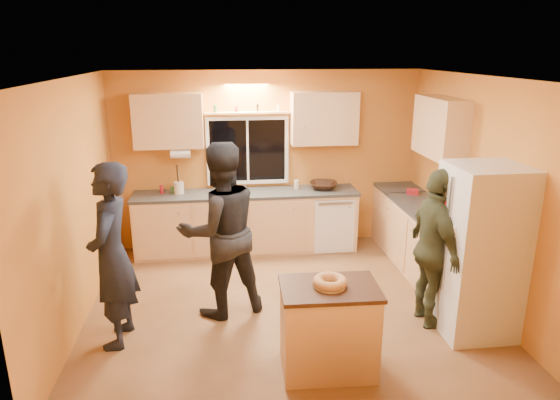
{
  "coord_description": "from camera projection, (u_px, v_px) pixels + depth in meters",
  "views": [
    {
      "loc": [
        -0.71,
        -5.22,
        2.88
      ],
      "look_at": [
        -0.02,
        0.4,
        1.16
      ],
      "focal_mm": 32.0,
      "sensor_mm": 36.0,
      "label": 1
    }
  ],
  "objects": [
    {
      "name": "utensil_crock",
      "position": [
        179.0,
        188.0,
        7.1
      ],
      "size": [
        0.14,
        0.14,
        0.17
      ],
      "primitive_type": "cylinder",
      "color": "beige",
      "rests_on": "back_counter"
    },
    {
      "name": "person_right",
      "position": [
        435.0,
        249.0,
        5.24
      ],
      "size": [
        0.43,
        1.02,
        1.73
      ],
      "primitive_type": "imported",
      "rotation": [
        0.0,
        0.0,
        1.58
      ],
      "color": "#353B26",
      "rests_on": "ground"
    },
    {
      "name": "bundt_pastry",
      "position": [
        330.0,
        282.0,
        4.43
      ],
      "size": [
        0.31,
        0.31,
        0.09
      ],
      "primitive_type": "torus",
      "color": "#BB804C",
      "rests_on": "island"
    },
    {
      "name": "island",
      "position": [
        328.0,
        328.0,
        4.56
      ],
      "size": [
        0.9,
        0.63,
        0.85
      ],
      "rotation": [
        0.0,
        0.0,
        -0.04
      ],
      "color": "#E3A877",
      "rests_on": "ground"
    },
    {
      "name": "red_box",
      "position": [
        413.0,
        192.0,
        7.08
      ],
      "size": [
        0.19,
        0.17,
        0.07
      ],
      "primitive_type": "cube",
      "rotation": [
        0.0,
        0.0,
        -0.36
      ],
      "color": "#A81921",
      "rests_on": "right_counter"
    },
    {
      "name": "right_counter",
      "position": [
        430.0,
        245.0,
        6.46
      ],
      "size": [
        0.62,
        1.84,
        0.9
      ],
      "color": "#E3A877",
      "rests_on": "ground"
    },
    {
      "name": "potted_plant",
      "position": [
        457.0,
        222.0,
        5.52
      ],
      "size": [
        0.29,
        0.26,
        0.28
      ],
      "primitive_type": "imported",
      "rotation": [
        0.0,
        0.0,
        0.19
      ],
      "color": "gray",
      "rests_on": "right_counter"
    },
    {
      "name": "refrigerator",
      "position": [
        480.0,
        252.0,
        5.08
      ],
      "size": [
        0.72,
        0.7,
        1.8
      ],
      "primitive_type": "cube",
      "color": "silver",
      "rests_on": "ground"
    },
    {
      "name": "room_shell",
      "position": [
        292.0,
        162.0,
        5.82
      ],
      "size": [
        4.54,
        4.04,
        2.61
      ],
      "color": "orange",
      "rests_on": "ground"
    },
    {
      "name": "person_left",
      "position": [
        112.0,
        256.0,
        4.88
      ],
      "size": [
        0.49,
        0.71,
        1.88
      ],
      "primitive_type": "imported",
      "rotation": [
        0.0,
        0.0,
        -1.63
      ],
      "color": "black",
      "rests_on": "ground"
    },
    {
      "name": "back_counter",
      "position": [
        271.0,
        220.0,
        7.37
      ],
      "size": [
        4.23,
        0.62,
        0.9
      ],
      "color": "#E3A877",
      "rests_on": "ground"
    },
    {
      "name": "mixing_bowl",
      "position": [
        323.0,
        185.0,
        7.36
      ],
      "size": [
        0.5,
        0.5,
        0.1
      ],
      "primitive_type": "imported",
      "rotation": [
        0.0,
        0.0,
        -0.29
      ],
      "color": "black",
      "rests_on": "back_counter"
    },
    {
      "name": "ground",
      "position": [
        286.0,
        304.0,
        5.88
      ],
      "size": [
        4.5,
        4.5,
        0.0
      ],
      "primitive_type": "plane",
      "color": "brown",
      "rests_on": "ground"
    },
    {
      "name": "person_center",
      "position": [
        220.0,
        231.0,
        5.44
      ],
      "size": [
        1.15,
        1.02,
        1.96
      ],
      "primitive_type": "imported",
      "rotation": [
        0.0,
        0.0,
        3.49
      ],
      "color": "black",
      "rests_on": "ground"
    }
  ]
}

